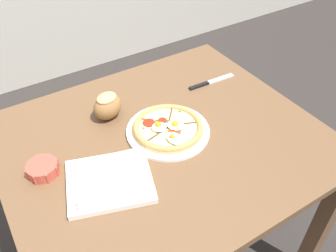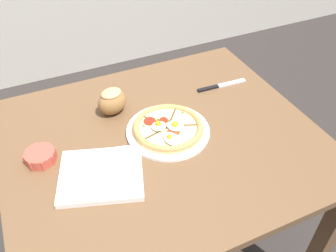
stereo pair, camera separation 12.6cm
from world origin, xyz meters
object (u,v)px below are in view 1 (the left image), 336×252
(napkin_folded, at_px, (109,180))
(ramekin_bowl, at_px, (42,168))
(bread_piece_near, at_px, (108,106))
(dining_table, at_px, (163,160))
(pizza, at_px, (168,129))
(knife_main, at_px, (211,82))

(napkin_folded, bearing_deg, ramekin_bowl, 136.42)
(napkin_folded, xyz_separation_m, bread_piece_near, (0.14, 0.30, 0.04))
(dining_table, xyz_separation_m, bread_piece_near, (-0.11, 0.21, 0.17))
(pizza, bearing_deg, ramekin_bowl, 173.75)
(pizza, distance_m, knife_main, 0.37)
(dining_table, relative_size, bread_piece_near, 8.20)
(bread_piece_near, bearing_deg, napkin_folded, -114.44)
(knife_main, bearing_deg, dining_table, -149.93)
(ramekin_bowl, bearing_deg, knife_main, 9.25)
(ramekin_bowl, relative_size, napkin_folded, 0.34)
(bread_piece_near, relative_size, knife_main, 0.60)
(knife_main, bearing_deg, ramekin_bowl, -168.34)
(dining_table, height_order, pizza, pizza)
(ramekin_bowl, xyz_separation_m, knife_main, (0.77, 0.12, -0.02))
(napkin_folded, distance_m, bread_piece_near, 0.33)
(pizza, relative_size, bread_piece_near, 2.24)
(pizza, relative_size, napkin_folded, 0.96)
(bread_piece_near, height_order, knife_main, bread_piece_near)
(napkin_folded, relative_size, knife_main, 1.40)
(dining_table, distance_m, bread_piece_near, 0.29)
(dining_table, relative_size, ramekin_bowl, 10.37)
(napkin_folded, distance_m, knife_main, 0.67)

